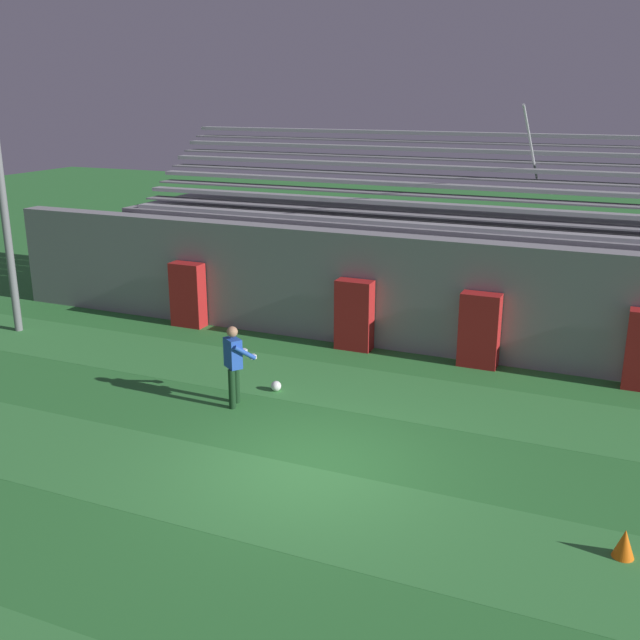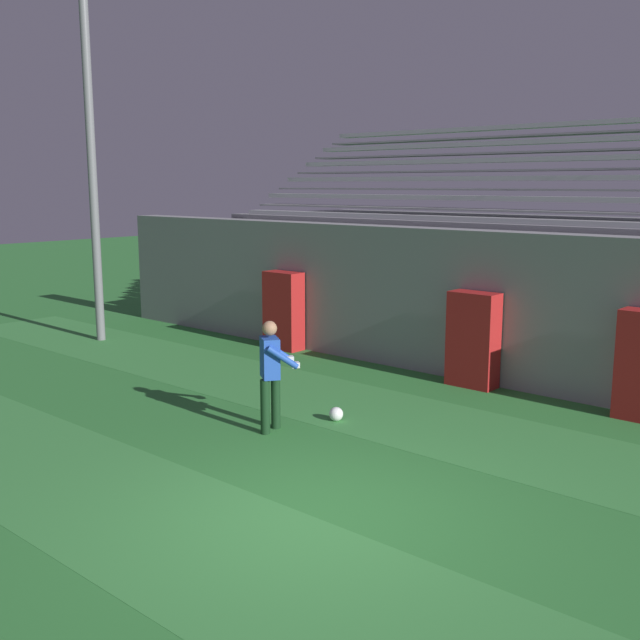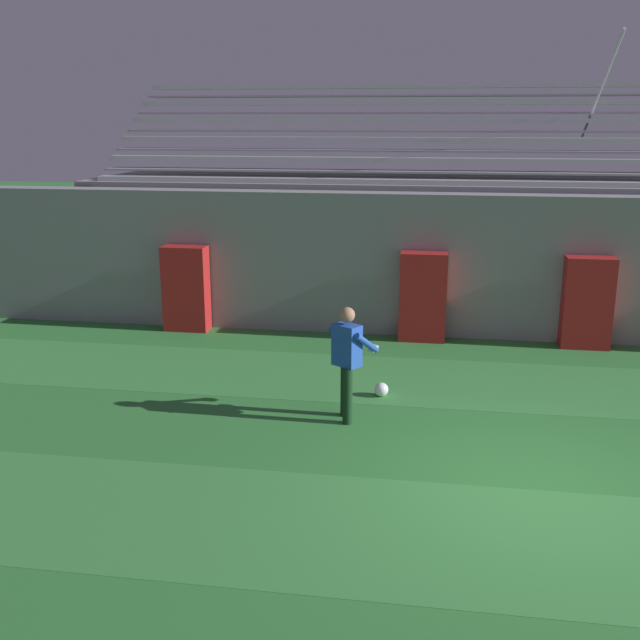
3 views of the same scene
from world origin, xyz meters
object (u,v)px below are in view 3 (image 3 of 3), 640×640
at_px(soccer_ball, 381,390).
at_px(padding_pillar_gate_left, 423,297).
at_px(goalkeeper, 348,356).
at_px(padding_pillar_gate_right, 587,303).
at_px(padding_pillar_far_left, 186,289).

bearing_deg(soccer_ball, padding_pillar_gate_left, 80.41).
relative_size(padding_pillar_gate_left, goalkeeper, 1.04).
relative_size(padding_pillar_gate_left, soccer_ball, 7.87).
bearing_deg(soccer_ball, goalkeeper, -112.91).
height_order(padding_pillar_gate_right, padding_pillar_far_left, same).
height_order(padding_pillar_far_left, soccer_ball, padding_pillar_far_left).
distance_m(padding_pillar_gate_left, padding_pillar_far_left, 4.77).
xyz_separation_m(padding_pillar_far_left, soccer_ball, (4.23, -3.20, -0.76)).
bearing_deg(padding_pillar_far_left, padding_pillar_gate_left, 0.00).
distance_m(padding_pillar_gate_right, soccer_ball, 4.87).
bearing_deg(padding_pillar_gate_right, soccer_ball, -138.31).
xyz_separation_m(padding_pillar_far_left, goalkeeper, (3.81, -4.19, 0.09)).
bearing_deg(padding_pillar_gate_left, padding_pillar_far_left, 180.00).
distance_m(padding_pillar_far_left, soccer_ball, 5.35).
height_order(padding_pillar_gate_left, padding_pillar_gate_right, same).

